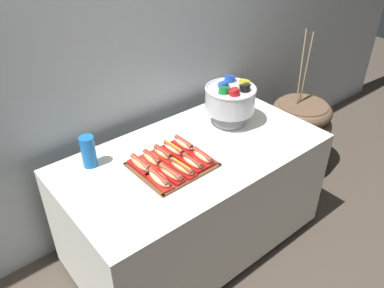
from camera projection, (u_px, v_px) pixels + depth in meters
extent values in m
plane|color=#4C4238|center=(194.00, 241.00, 2.67)|extent=(10.00, 10.00, 0.00)
cube|color=#B2BCC1|center=(133.00, 32.00, 2.31)|extent=(6.00, 0.10, 2.60)
cube|color=white|center=(194.00, 197.00, 2.45)|extent=(1.57, 0.82, 0.70)
cylinder|color=black|center=(293.00, 218.00, 2.82)|extent=(0.05, 0.05, 0.04)
cylinder|color=black|center=(81.00, 262.00, 2.49)|extent=(0.05, 0.05, 0.04)
cylinder|color=black|center=(233.00, 177.00, 3.21)|extent=(0.05, 0.05, 0.04)
cylinder|color=brown|center=(298.00, 136.00, 3.22)|extent=(0.39, 0.39, 0.59)
torus|color=brown|center=(294.00, 159.00, 3.36)|extent=(0.53, 0.53, 0.11)
torus|color=brown|center=(296.00, 148.00, 3.29)|extent=(0.56, 0.56, 0.11)
torus|color=brown|center=(298.00, 136.00, 3.22)|extent=(0.53, 0.53, 0.11)
torus|color=brown|center=(300.00, 124.00, 3.16)|extent=(0.50, 0.50, 0.11)
torus|color=brown|center=(302.00, 111.00, 3.09)|extent=(0.47, 0.47, 0.11)
cylinder|color=#937F56|center=(306.00, 68.00, 2.97)|extent=(0.07, 0.03, 0.54)
cylinder|color=#937F56|center=(301.00, 68.00, 2.94)|extent=(0.07, 0.07, 0.57)
cube|color=brown|center=(172.00, 165.00, 2.14)|extent=(0.41, 0.37, 0.01)
cube|color=brown|center=(193.00, 179.00, 2.03)|extent=(0.41, 0.02, 0.01)
cube|color=brown|center=(154.00, 151.00, 2.24)|extent=(0.41, 0.02, 0.01)
cube|color=brown|center=(143.00, 179.00, 2.03)|extent=(0.02, 0.36, 0.01)
cube|color=brown|center=(199.00, 151.00, 2.24)|extent=(0.02, 0.36, 0.01)
cube|color=red|center=(159.00, 182.00, 2.00)|extent=(0.07, 0.18, 0.02)
ellipsoid|color=beige|center=(159.00, 178.00, 1.99)|extent=(0.06, 0.17, 0.04)
cylinder|color=#9E4C38|center=(159.00, 176.00, 1.98)|extent=(0.03, 0.16, 0.03)
cylinder|color=red|center=(159.00, 174.00, 1.97)|extent=(0.01, 0.13, 0.01)
cube|color=#B21414|center=(171.00, 176.00, 2.04)|extent=(0.08, 0.18, 0.02)
ellipsoid|color=tan|center=(171.00, 173.00, 2.03)|extent=(0.06, 0.16, 0.04)
cylinder|color=#A8563D|center=(171.00, 171.00, 2.02)|extent=(0.04, 0.16, 0.03)
cylinder|color=red|center=(171.00, 169.00, 2.01)|extent=(0.02, 0.13, 0.01)
cube|color=#B21414|center=(182.00, 170.00, 2.08)|extent=(0.07, 0.19, 0.02)
ellipsoid|color=tan|center=(182.00, 167.00, 2.07)|extent=(0.06, 0.17, 0.04)
cylinder|color=brown|center=(182.00, 166.00, 2.06)|extent=(0.04, 0.16, 0.03)
cylinder|color=yellow|center=(182.00, 164.00, 2.06)|extent=(0.02, 0.14, 0.01)
cube|color=#B21414|center=(192.00, 165.00, 2.12)|extent=(0.07, 0.16, 0.02)
ellipsoid|color=beige|center=(192.00, 162.00, 2.11)|extent=(0.05, 0.15, 0.04)
cylinder|color=brown|center=(192.00, 160.00, 2.10)|extent=(0.03, 0.14, 0.03)
cylinder|color=red|center=(192.00, 158.00, 2.10)|extent=(0.01, 0.12, 0.01)
cube|color=red|center=(203.00, 159.00, 2.16)|extent=(0.07, 0.16, 0.02)
ellipsoid|color=beige|center=(203.00, 156.00, 2.15)|extent=(0.06, 0.15, 0.04)
cylinder|color=#9E4C38|center=(203.00, 154.00, 2.14)|extent=(0.03, 0.15, 0.03)
cylinder|color=red|center=(203.00, 152.00, 2.14)|extent=(0.01, 0.12, 0.01)
cube|color=red|center=(141.00, 167.00, 2.10)|extent=(0.07, 0.18, 0.02)
ellipsoid|color=tan|center=(141.00, 164.00, 2.09)|extent=(0.06, 0.17, 0.04)
cylinder|color=#A8563D|center=(141.00, 162.00, 2.08)|extent=(0.03, 0.15, 0.03)
cylinder|color=red|center=(140.00, 160.00, 2.07)|extent=(0.01, 0.13, 0.01)
cube|color=red|center=(152.00, 162.00, 2.14)|extent=(0.07, 0.16, 0.02)
ellipsoid|color=#E0BC7F|center=(152.00, 158.00, 2.13)|extent=(0.06, 0.15, 0.04)
cylinder|color=brown|center=(152.00, 157.00, 2.12)|extent=(0.03, 0.14, 0.03)
cylinder|color=red|center=(152.00, 155.00, 2.12)|extent=(0.01, 0.12, 0.01)
cube|color=red|center=(163.00, 157.00, 2.18)|extent=(0.07, 0.16, 0.02)
ellipsoid|color=#E0BC7F|center=(163.00, 153.00, 2.17)|extent=(0.06, 0.14, 0.04)
cylinder|color=brown|center=(163.00, 151.00, 2.16)|extent=(0.04, 0.13, 0.03)
cylinder|color=red|center=(163.00, 149.00, 2.16)|extent=(0.01, 0.11, 0.01)
cube|color=#B21414|center=(174.00, 152.00, 2.22)|extent=(0.07, 0.17, 0.02)
ellipsoid|color=#E0BC7F|center=(174.00, 149.00, 2.21)|extent=(0.06, 0.16, 0.04)
cylinder|color=#9E4C38|center=(173.00, 147.00, 2.21)|extent=(0.03, 0.15, 0.03)
cylinder|color=yellow|center=(173.00, 145.00, 2.20)|extent=(0.01, 0.13, 0.01)
cube|color=#B21414|center=(184.00, 147.00, 2.27)|extent=(0.07, 0.17, 0.02)
ellipsoid|color=beige|center=(184.00, 143.00, 2.25)|extent=(0.05, 0.15, 0.04)
cylinder|color=#9E4C38|center=(184.00, 141.00, 2.25)|extent=(0.03, 0.14, 0.03)
cylinder|color=red|center=(184.00, 140.00, 2.24)|extent=(0.01, 0.12, 0.01)
cylinder|color=silver|center=(229.00, 121.00, 2.52)|extent=(0.20, 0.20, 0.02)
cone|color=silver|center=(229.00, 115.00, 2.50)|extent=(0.07, 0.07, 0.08)
cylinder|color=silver|center=(230.00, 99.00, 2.44)|extent=(0.31, 0.31, 0.15)
torus|color=silver|center=(231.00, 89.00, 2.40)|extent=(0.32, 0.32, 0.02)
cylinder|color=yellow|center=(243.00, 89.00, 2.44)|extent=(0.10, 0.08, 0.14)
cylinder|color=#1E47B2|center=(228.00, 85.00, 2.50)|extent=(0.12, 0.09, 0.14)
cylinder|color=#1E47B2|center=(225.00, 92.00, 2.41)|extent=(0.09, 0.11, 0.14)
cylinder|color=#197A33|center=(223.00, 97.00, 2.36)|extent=(0.12, 0.09, 0.14)
cylinder|color=red|center=(236.00, 98.00, 2.34)|extent=(0.11, 0.11, 0.14)
cylinder|color=black|center=(245.00, 95.00, 2.38)|extent=(0.08, 0.10, 0.14)
cylinder|color=blue|center=(89.00, 156.00, 2.11)|extent=(0.08, 0.08, 0.12)
cylinder|color=blue|center=(89.00, 153.00, 2.10)|extent=(0.08, 0.08, 0.12)
cylinder|color=blue|center=(88.00, 150.00, 2.09)|extent=(0.08, 0.08, 0.12)
cylinder|color=blue|center=(88.00, 147.00, 2.08)|extent=(0.08, 0.08, 0.12)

